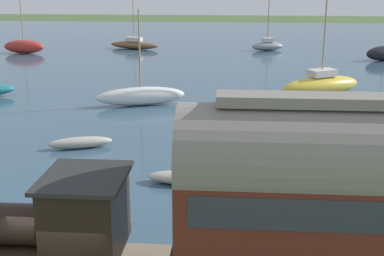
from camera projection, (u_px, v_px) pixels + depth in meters
The scene contains 11 objects.
harbor_water at pixel (194, 56), 54.15m from camera, with size 80.00×80.00×0.01m.
steam_locomotive at pixel (43, 222), 12.81m from camera, with size 2.27×5.47×3.30m.
sailboat_yellow at pixel (321, 85), 36.11m from camera, with size 4.64×6.19×9.22m.
sailboat_white at pixel (141, 96), 33.56m from camera, with size 2.74×5.69×5.92m.
sailboat_gray at pixel (267, 45), 58.00m from camera, with size 2.59×3.87×8.84m.
sailboat_red at pixel (24, 47), 55.78m from camera, with size 1.95×4.52×6.87m.
sailboat_black at pixel (384, 53), 51.20m from camera, with size 3.47×4.45×9.36m.
sailboat_brown at pixel (134, 44), 59.19m from camera, with size 3.10×6.00×7.24m.
rowboat_off_pier at pixel (80, 143), 25.30m from camera, with size 1.61×3.06×0.54m.
rowboat_far_out at pixel (99, 225), 17.19m from camera, with size 2.00×2.40×0.33m.
rowboat_mid_harbor at pixel (182, 178), 21.00m from camera, with size 1.08×2.81×0.48m.
Camera 1 is at (-11.07, -3.97, 7.92)m, focal length 50.00 mm.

